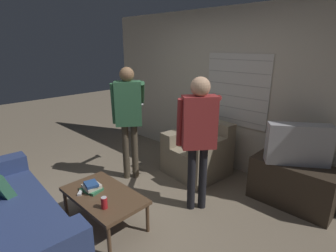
% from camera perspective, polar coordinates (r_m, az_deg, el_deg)
% --- Properties ---
extents(ground_plane, '(16.00, 16.00, 0.00)m').
position_cam_1_polar(ground_plane, '(3.47, -8.88, -18.13)').
color(ground_plane, '#7F705B').
extents(wall_back, '(5.20, 0.08, 2.55)m').
position_cam_1_polar(wall_back, '(4.39, 12.04, 7.49)').
color(wall_back, beige).
rests_on(wall_back, ground_plane).
extents(armchair_beige, '(0.94, 0.90, 0.85)m').
position_cam_1_polar(armchair_beige, '(4.24, 6.66, -5.71)').
color(armchair_beige, gray).
rests_on(armchair_beige, ground_plane).
extents(coffee_table, '(1.00, 0.58, 0.39)m').
position_cam_1_polar(coffee_table, '(3.15, -13.82, -14.72)').
color(coffee_table, brown).
rests_on(coffee_table, ground_plane).
extents(tv_stand, '(1.00, 0.46, 0.58)m').
position_cam_1_polar(tv_stand, '(3.79, 25.38, -11.30)').
color(tv_stand, '#33281E').
rests_on(tv_stand, ground_plane).
extents(tv, '(0.72, 0.59, 0.51)m').
position_cam_1_polar(tv, '(3.58, 26.48, -3.56)').
color(tv, '#B2B2B7').
rests_on(tv, tv_stand).
extents(person_left_standing, '(0.49, 0.73, 1.70)m').
position_cam_1_polar(person_left_standing, '(3.87, -8.59, 3.30)').
color(person_left_standing, '#4C4233').
rests_on(person_left_standing, ground_plane).
extents(person_right_standing, '(0.55, 0.78, 1.66)m').
position_cam_1_polar(person_right_standing, '(3.09, 6.69, -0.53)').
color(person_right_standing, black).
rests_on(person_right_standing, ground_plane).
extents(book_stack, '(0.25, 0.21, 0.11)m').
position_cam_1_polar(book_stack, '(3.21, -16.31, -12.61)').
color(book_stack, '#33754C').
rests_on(book_stack, coffee_table).
extents(soda_can, '(0.07, 0.07, 0.13)m').
position_cam_1_polar(soda_can, '(2.86, -13.72, -15.92)').
color(soda_can, red).
rests_on(soda_can, coffee_table).
extents(spare_remote, '(0.12, 0.12, 0.02)m').
position_cam_1_polar(spare_remote, '(3.21, -18.48, -13.49)').
color(spare_remote, white).
rests_on(spare_remote, coffee_table).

